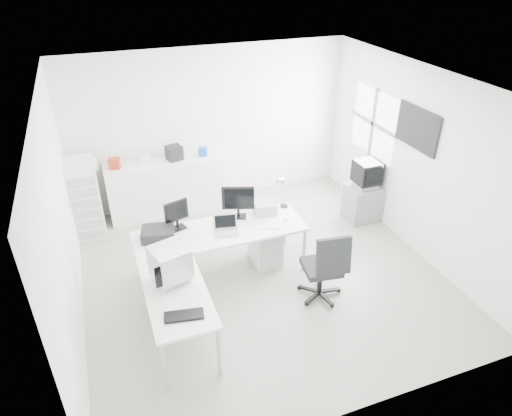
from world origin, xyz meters
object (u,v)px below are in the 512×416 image
object	(u,v)px
drawer_pedestal	(265,245)
sideboard	(166,187)
lcd_monitor_large	(238,203)
office_chair	(322,264)
filing_cabinet	(85,198)
crt_monitor	(170,264)
crt_tv	(367,174)
laser_printer	(265,208)
lcd_monitor_small	(177,215)
tv_cabinet	(363,202)
main_desk	(221,252)
side_desk	(179,317)
inkjet_printer	(158,234)
laptop	(226,226)

from	to	relation	value
drawer_pedestal	sideboard	distance (m)	2.29
lcd_monitor_large	office_chair	distance (m)	1.49
filing_cabinet	crt_monitor	bearing A→B (deg)	-71.43
office_chair	crt_tv	xyz separation A→B (m)	(1.64, 1.57, 0.33)
laser_printer	filing_cabinet	size ratio (longest dim) A/B	0.24
lcd_monitor_small	crt_monitor	size ratio (longest dim) A/B	0.91
tv_cabinet	filing_cabinet	xyz separation A→B (m)	(-4.50, 1.19, 0.34)
main_desk	drawer_pedestal	distance (m)	0.71
lcd_monitor_small	office_chair	distance (m)	2.09
office_chair	side_desk	bearing A→B (deg)	-167.05
inkjet_printer	lcd_monitor_large	world-z (taller)	lcd_monitor_large
tv_cabinet	sideboard	distance (m)	3.47
main_desk	tv_cabinet	xyz separation A→B (m)	(2.75, 0.63, -0.05)
filing_cabinet	laptop	bearing A→B (deg)	-46.87
main_desk	crt_monitor	distance (m)	1.35
crt_monitor	sideboard	bearing A→B (deg)	65.44
lcd_monitor_large	laptop	bearing A→B (deg)	-111.53
main_desk	drawer_pedestal	size ratio (longest dim) A/B	4.00
crt_tv	filing_cabinet	size ratio (longest dim) A/B	0.38
office_chair	lcd_monitor_small	bearing A→B (deg)	152.77
main_desk	laptop	world-z (taller)	laptop
main_desk	crt_monitor	bearing A→B (deg)	-135.00
inkjet_printer	sideboard	xyz separation A→B (m)	(0.44, 1.95, -0.33)
laptop	laser_printer	xyz separation A→B (m)	(0.70, 0.32, -0.02)
laptop	crt_monitor	world-z (taller)	crt_monitor
inkjet_printer	crt_tv	size ratio (longest dim) A/B	0.86
tv_cabinet	crt_tv	size ratio (longest dim) A/B	1.28
crt_tv	filing_cabinet	xyz separation A→B (m)	(-4.50, 1.19, -0.21)
sideboard	filing_cabinet	bearing A→B (deg)	-170.29
laptop	laser_printer	bearing A→B (deg)	36.86
side_desk	inkjet_printer	size ratio (longest dim) A/B	3.24
lcd_monitor_small	tv_cabinet	distance (m)	3.39
lcd_monitor_small	filing_cabinet	bearing A→B (deg)	110.82
laser_printer	inkjet_printer	bearing A→B (deg)	-166.38
side_desk	drawer_pedestal	xyz separation A→B (m)	(1.55, 1.15, -0.08)
crt_monitor	crt_tv	world-z (taller)	crt_monitor
laser_printer	filing_cabinet	world-z (taller)	filing_cabinet
side_desk	laser_printer	xyz separation A→B (m)	(1.60, 1.32, 0.47)
side_desk	crt_tv	world-z (taller)	crt_tv
laptop	crt_tv	bearing A→B (deg)	27.36
office_chair	crt_tv	bearing A→B (deg)	52.04
laptop	tv_cabinet	distance (m)	2.85
crt_tv	lcd_monitor_large	bearing A→B (deg)	-171.07
tv_cabinet	office_chair	bearing A→B (deg)	-136.25
main_desk	laptop	size ratio (longest dim) A/B	6.78
tv_cabinet	drawer_pedestal	bearing A→B (deg)	-164.29
laser_printer	tv_cabinet	world-z (taller)	laser_printer
lcd_monitor_small	side_desk	bearing A→B (deg)	-119.06
inkjet_printer	sideboard	distance (m)	2.02
drawer_pedestal	laptop	xyz separation A→B (m)	(-0.65, -0.15, 0.56)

